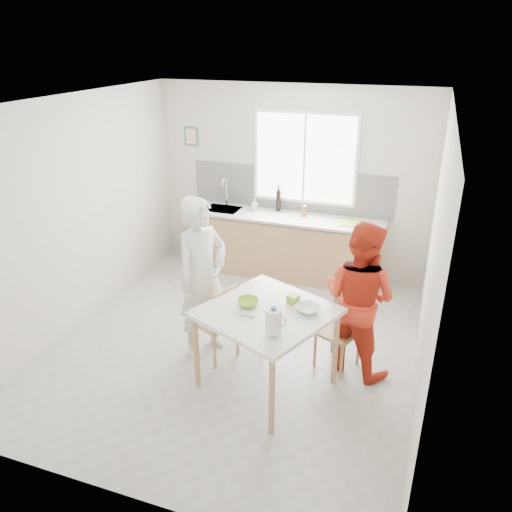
{
  "coord_description": "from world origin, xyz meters",
  "views": [
    {
      "loc": [
        1.84,
        -4.55,
        3.28
      ],
      "look_at": [
        0.18,
        0.2,
        1.05
      ],
      "focal_mm": 35.0,
      "sensor_mm": 36.0,
      "label": 1
    }
  ],
  "objects_px": {
    "chair_left": "(219,319)",
    "chair_far": "(342,326)",
    "person_white": "(202,278)",
    "bowl_green": "(248,302)",
    "person_red": "(359,298)",
    "bowl_white": "(308,309)",
    "milk_jug": "(274,321)",
    "wine_bottle_b": "(278,201)",
    "wine_bottle_a": "(278,200)",
    "dining_table": "(267,318)"
  },
  "relations": [
    {
      "from": "chair_far",
      "to": "wine_bottle_a",
      "type": "xyz_separation_m",
      "value": [
        -1.35,
        2.1,
        0.62
      ]
    },
    {
      "from": "wine_bottle_b",
      "to": "chair_far",
      "type": "bearing_deg",
      "value": -57.34
    },
    {
      "from": "chair_far",
      "to": "chair_left",
      "type": "bearing_deg",
      "value": -141.79
    },
    {
      "from": "chair_far",
      "to": "wine_bottle_b",
      "type": "distance_m",
      "value": 2.59
    },
    {
      "from": "person_white",
      "to": "wine_bottle_b",
      "type": "distance_m",
      "value": 2.38
    },
    {
      "from": "chair_left",
      "to": "chair_far",
      "type": "distance_m",
      "value": 1.32
    },
    {
      "from": "person_red",
      "to": "bowl_green",
      "type": "height_order",
      "value": "person_red"
    },
    {
      "from": "chair_left",
      "to": "dining_table",
      "type": "bearing_deg",
      "value": 90.0
    },
    {
      "from": "bowl_white",
      "to": "wine_bottle_b",
      "type": "relative_size",
      "value": 0.78
    },
    {
      "from": "chair_left",
      "to": "chair_far",
      "type": "relative_size",
      "value": 1.05
    },
    {
      "from": "bowl_green",
      "to": "milk_jug",
      "type": "distance_m",
      "value": 0.58
    },
    {
      "from": "chair_far",
      "to": "person_red",
      "type": "bearing_deg",
      "value": 16.06
    },
    {
      "from": "milk_jug",
      "to": "wine_bottle_b",
      "type": "relative_size",
      "value": 0.86
    },
    {
      "from": "bowl_green",
      "to": "chair_left",
      "type": "bearing_deg",
      "value": 151.06
    },
    {
      "from": "wine_bottle_b",
      "to": "person_white",
      "type": "bearing_deg",
      "value": -93.07
    },
    {
      "from": "bowl_green",
      "to": "wine_bottle_b",
      "type": "xyz_separation_m",
      "value": [
        -0.51,
        2.7,
        0.18
      ]
    },
    {
      "from": "chair_left",
      "to": "bowl_green",
      "type": "bearing_deg",
      "value": 84.09
    },
    {
      "from": "bowl_green",
      "to": "bowl_white",
      "type": "distance_m",
      "value": 0.58
    },
    {
      "from": "bowl_green",
      "to": "bowl_white",
      "type": "height_order",
      "value": "bowl_green"
    },
    {
      "from": "chair_far",
      "to": "person_white",
      "type": "relative_size",
      "value": 0.47
    },
    {
      "from": "chair_far",
      "to": "bowl_green",
      "type": "relative_size",
      "value": 4.0
    },
    {
      "from": "bowl_white",
      "to": "wine_bottle_b",
      "type": "height_order",
      "value": "wine_bottle_b"
    },
    {
      "from": "person_white",
      "to": "bowl_green",
      "type": "distance_m",
      "value": 0.72
    },
    {
      "from": "bowl_white",
      "to": "dining_table",
      "type": "bearing_deg",
      "value": -163.22
    },
    {
      "from": "person_white",
      "to": "bowl_white",
      "type": "distance_m",
      "value": 1.24
    },
    {
      "from": "person_white",
      "to": "wine_bottle_b",
      "type": "relative_size",
      "value": 6.0
    },
    {
      "from": "person_white",
      "to": "bowl_green",
      "type": "relative_size",
      "value": 8.58
    },
    {
      "from": "milk_jug",
      "to": "wine_bottle_b",
      "type": "xyz_separation_m",
      "value": [
        -0.91,
        3.11,
        0.07
      ]
    },
    {
      "from": "chair_left",
      "to": "chair_far",
      "type": "height_order",
      "value": "chair_left"
    },
    {
      "from": "bowl_green",
      "to": "chair_far",
      "type": "bearing_deg",
      "value": 34.48
    },
    {
      "from": "person_red",
      "to": "milk_jug",
      "type": "bearing_deg",
      "value": 81.18
    },
    {
      "from": "milk_jug",
      "to": "wine_bottle_a",
      "type": "height_order",
      "value": "wine_bottle_a"
    },
    {
      "from": "dining_table",
      "to": "wine_bottle_a",
      "type": "relative_size",
      "value": 4.58
    },
    {
      "from": "chair_far",
      "to": "milk_jug",
      "type": "distance_m",
      "value": 1.22
    },
    {
      "from": "bowl_green",
      "to": "milk_jug",
      "type": "height_order",
      "value": "milk_jug"
    },
    {
      "from": "person_red",
      "to": "wine_bottle_a",
      "type": "relative_size",
      "value": 5.17
    },
    {
      "from": "dining_table",
      "to": "chair_left",
      "type": "relative_size",
      "value": 1.66
    },
    {
      "from": "person_white",
      "to": "bowl_green",
      "type": "xyz_separation_m",
      "value": [
        0.64,
        -0.33,
        -0.01
      ]
    },
    {
      "from": "person_white",
      "to": "milk_jug",
      "type": "xyz_separation_m",
      "value": [
        1.03,
        -0.74,
        0.1
      ]
    },
    {
      "from": "wine_bottle_b",
      "to": "wine_bottle_a",
      "type": "bearing_deg",
      "value": -61.89
    },
    {
      "from": "chair_far",
      "to": "wine_bottle_b",
      "type": "height_order",
      "value": "wine_bottle_b"
    },
    {
      "from": "chair_far",
      "to": "bowl_green",
      "type": "xyz_separation_m",
      "value": [
        -0.84,
        -0.58,
        0.43
      ]
    },
    {
      "from": "chair_left",
      "to": "wine_bottle_b",
      "type": "relative_size",
      "value": 2.94
    },
    {
      "from": "chair_far",
      "to": "bowl_white",
      "type": "xyz_separation_m",
      "value": [
        -0.27,
        -0.5,
        0.43
      ]
    },
    {
      "from": "milk_jug",
      "to": "wine_bottle_a",
      "type": "bearing_deg",
      "value": 129.21
    },
    {
      "from": "dining_table",
      "to": "bowl_green",
      "type": "relative_size",
      "value": 6.99
    },
    {
      "from": "chair_far",
      "to": "milk_jug",
      "type": "relative_size",
      "value": 3.27
    },
    {
      "from": "chair_far",
      "to": "bowl_white",
      "type": "relative_size",
      "value": 3.59
    },
    {
      "from": "bowl_white",
      "to": "wine_bottle_b",
      "type": "xyz_separation_m",
      "value": [
        -1.09,
        2.62,
        0.18
      ]
    },
    {
      "from": "bowl_green",
      "to": "bowl_white",
      "type": "relative_size",
      "value": 0.9
    }
  ]
}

